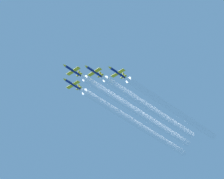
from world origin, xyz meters
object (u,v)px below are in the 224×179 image
object	(u,v)px
jet_right_wingman	(72,84)
jet_left_wingman	(94,71)
jet_lead	(72,70)
jet_outer_left	(117,72)

from	to	relation	value
jet_right_wingman	jet_left_wingman	bearing A→B (deg)	-179.47
jet_lead	jet_right_wingman	size ratio (longest dim) A/B	1.00
jet_left_wingman	jet_outer_left	xyz separation A→B (m)	(-7.85, -7.46, -0.64)
jet_lead	jet_left_wingman	world-z (taller)	jet_lead
jet_lead	jet_outer_left	distance (m)	20.83
jet_lead	jet_right_wingman	bearing A→B (deg)	-43.55
jet_right_wingman	jet_outer_left	xyz separation A→B (m)	(-22.09, -7.60, -0.81)
jet_lead	jet_left_wingman	bearing A→B (deg)	-138.65
jet_left_wingman	jet_outer_left	size ratio (longest dim) A/B	1.00
jet_outer_left	jet_left_wingman	bearing A→B (deg)	43.57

